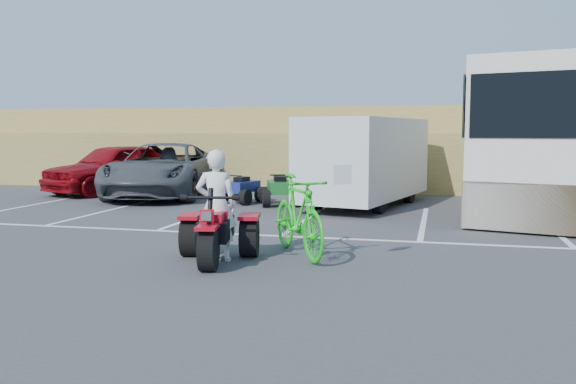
% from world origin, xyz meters
% --- Properties ---
extents(ground, '(100.00, 100.00, 0.00)m').
position_xyz_m(ground, '(0.00, 0.00, 0.00)').
color(ground, '#3C3C3E').
rests_on(ground, ground).
extents(parking_stripes, '(28.00, 5.16, 0.01)m').
position_xyz_m(parking_stripes, '(0.87, 4.07, 0.00)').
color(parking_stripes, white).
rests_on(parking_stripes, ground).
extents(grass_embankment, '(40.00, 8.50, 3.10)m').
position_xyz_m(grass_embankment, '(0.00, 15.48, 1.42)').
color(grass_embankment, olive).
rests_on(grass_embankment, ground).
extents(red_trike_atv, '(1.62, 1.97, 1.13)m').
position_xyz_m(red_trike_atv, '(-0.41, -0.20, 0.00)').
color(red_trike_atv, '#AA0919').
rests_on(red_trike_atv, ground).
extents(rider, '(0.73, 0.55, 1.80)m').
position_xyz_m(rider, '(-0.43, -0.05, 0.90)').
color(rider, white).
rests_on(rider, ground).
extents(green_dirt_bike, '(1.77, 2.25, 1.36)m').
position_xyz_m(green_dirt_bike, '(0.75, 0.64, 0.68)').
color(green_dirt_bike, '#14BF19').
rests_on(green_dirt_bike, ground).
extents(grey_pickup, '(3.80, 6.49, 1.70)m').
position_xyz_m(grey_pickup, '(-5.54, 8.74, 0.85)').
color(grey_pickup, '#424549').
rests_on(grey_pickup, ground).
extents(red_car, '(3.76, 5.31, 1.68)m').
position_xyz_m(red_car, '(-7.65, 9.39, 0.84)').
color(red_car, maroon).
rests_on(red_car, ground).
extents(cargo_trailer, '(3.25, 5.55, 2.43)m').
position_xyz_m(cargo_trailer, '(1.03, 7.70, 1.31)').
color(cargo_trailer, silver).
rests_on(cargo_trailer, ground).
extents(rv_motorhome, '(5.04, 10.30, 3.59)m').
position_xyz_m(rv_motorhome, '(6.01, 8.51, 1.56)').
color(rv_motorhome, silver).
rests_on(rv_motorhome, ground).
extents(quad_atv_blue, '(1.27, 1.51, 0.85)m').
position_xyz_m(quad_atv_blue, '(-2.53, 7.54, 0.00)').
color(quad_atv_blue, navy).
rests_on(quad_atv_blue, ground).
extents(quad_atv_green, '(1.48, 1.69, 0.92)m').
position_xyz_m(quad_atv_green, '(-1.32, 7.32, 0.00)').
color(quad_atv_green, '#156023').
rests_on(quad_atv_green, ground).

